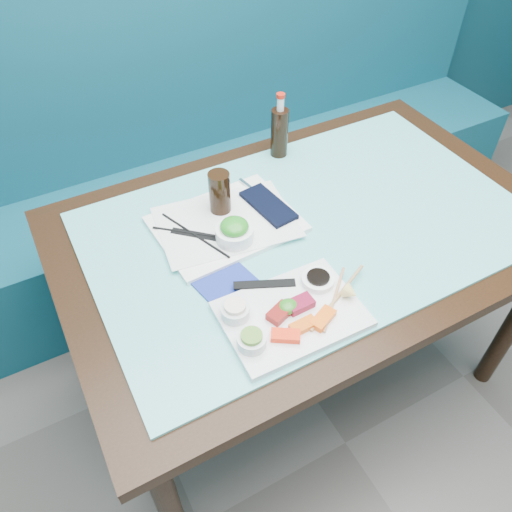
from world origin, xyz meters
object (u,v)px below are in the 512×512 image
booth_bench (200,176)px  seaweed_bowl (235,234)px  cola_bottle_body (279,133)px  dining_table (307,247)px  sashimi_plate (292,314)px  cola_glass (220,192)px  blue_napkin (221,279)px  serving_tray (226,224)px

booth_bench → seaweed_bowl: size_ratio=29.31×
booth_bench → cola_bottle_body: (0.10, -0.50, 0.46)m
booth_bench → seaweed_bowl: booth_bench is taller
dining_table → sashimi_plate: (-0.21, -0.25, 0.10)m
cola_glass → blue_napkin: bearing=-115.4°
cola_bottle_body → blue_napkin: (-0.41, -0.41, -0.08)m
sashimi_plate → seaweed_bowl: size_ratio=3.18×
booth_bench → sashimi_plate: bearing=-101.1°
sashimi_plate → blue_napkin: size_ratio=2.34×
booth_bench → seaweed_bowl: (-0.22, -0.81, 0.42)m
dining_table → sashimi_plate: bearing=-130.1°
booth_bench → dining_table: (0.00, -0.84, 0.29)m
blue_napkin → sashimi_plate: bearing=-62.7°
serving_tray → cola_glass: (0.01, 0.05, 0.07)m
dining_table → cola_bottle_body: cola_bottle_body is taller
cola_bottle_body → blue_napkin: 0.58m
serving_tray → seaweed_bowl: size_ratio=3.76×
serving_tray → blue_napkin: bearing=-123.0°
cola_bottle_body → sashimi_plate: bearing=-117.5°
blue_napkin → serving_tray: bearing=60.5°
serving_tray → cola_glass: size_ratio=3.07×
sashimi_plate → booth_bench: bearing=80.2°
seaweed_bowl → cola_bottle_body: bearing=44.5°
blue_napkin → seaweed_bowl: bearing=48.2°
sashimi_plate → serving_tray: sashimi_plate is taller
cola_glass → dining_table: bearing=-38.7°
sashimi_plate → seaweed_bowl: bearing=92.6°
cola_bottle_body → seaweed_bowl: bearing=-135.5°
dining_table → serving_tray: bearing=153.3°
booth_bench → serving_tray: (-0.21, -0.73, 0.39)m
sashimi_plate → cola_bottle_body: cola_bottle_body is taller
seaweed_bowl → cola_glass: bearing=81.3°
dining_table → blue_napkin: 0.33m
sashimi_plate → cola_glass: 0.42m
sashimi_plate → cola_glass: cola_glass is taller
seaweed_bowl → cola_glass: size_ratio=0.82×
sashimi_plate → blue_napkin: bearing=118.6°
serving_tray → cola_bottle_body: bearing=34.2°
sashimi_plate → cola_glass: bearing=89.4°
dining_table → sashimi_plate: 0.35m
dining_table → cola_bottle_body: size_ratio=8.81×
booth_bench → cola_glass: size_ratio=23.95×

